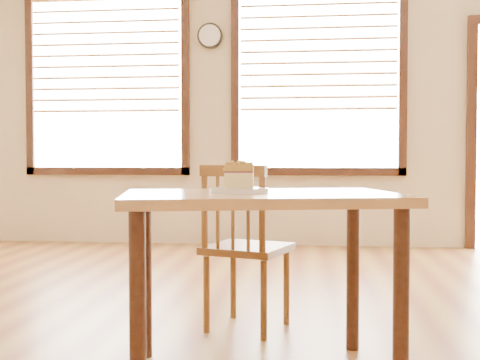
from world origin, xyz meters
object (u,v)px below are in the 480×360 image
object	(u,v)px
wall_clock	(210,36)
plate	(239,191)
cafe_chair_main	(244,246)
cake_slice	(239,175)
cafe_table_main	(261,220)

from	to	relation	value
wall_clock	plate	distance (m)	4.03
cafe_chair_main	cake_slice	world-z (taller)	cake_slice
cafe_table_main	plate	distance (m)	0.15
cafe_chair_main	cafe_table_main	bearing A→B (deg)	120.19
cafe_table_main	cafe_chair_main	xyz separation A→B (m)	(-0.13, 0.65, -0.20)
wall_clock	cafe_chair_main	size ratio (longest dim) A/B	0.30
cafe_chair_main	cake_slice	bearing A→B (deg)	112.64
cafe_chair_main	cake_slice	distance (m)	0.76
plate	wall_clock	bearing A→B (deg)	100.95
plate	cafe_table_main	bearing A→B (deg)	4.55
plate	cafe_chair_main	bearing A→B (deg)	94.04
plate	cake_slice	size ratio (longest dim) A/B	1.84
cake_slice	cafe_chair_main	bearing A→B (deg)	90.94
wall_clock	cafe_chair_main	xyz separation A→B (m)	(0.67, -3.06, -1.71)
plate	cake_slice	xyz separation A→B (m)	(0.00, -0.00, 0.06)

